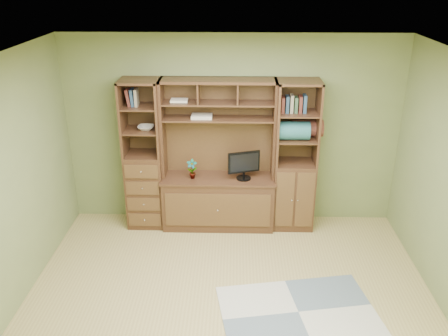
{
  "coord_description": "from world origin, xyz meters",
  "views": [
    {
      "loc": [
        0.05,
        -4.09,
        3.37
      ],
      "look_at": [
        -0.09,
        1.2,
        1.1
      ],
      "focal_mm": 38.0,
      "sensor_mm": 36.0,
      "label": 1
    }
  ],
  "objects_px": {
    "center_hutch": "(218,157)",
    "left_tower": "(144,155)",
    "monitor": "(244,160)",
    "right_tower": "(295,157)"
  },
  "relations": [
    {
      "from": "right_tower",
      "to": "monitor",
      "type": "relative_size",
      "value": 3.83
    },
    {
      "from": "monitor",
      "to": "left_tower",
      "type": "bearing_deg",
      "value": 158.88
    },
    {
      "from": "center_hutch",
      "to": "monitor",
      "type": "relative_size",
      "value": 3.83
    },
    {
      "from": "right_tower",
      "to": "center_hutch",
      "type": "bearing_deg",
      "value": -177.77
    },
    {
      "from": "monitor",
      "to": "right_tower",
      "type": "bearing_deg",
      "value": -11.65
    },
    {
      "from": "monitor",
      "to": "center_hutch",
      "type": "bearing_deg",
      "value": 156.24
    },
    {
      "from": "center_hutch",
      "to": "right_tower",
      "type": "distance_m",
      "value": 1.03
    },
    {
      "from": "center_hutch",
      "to": "left_tower",
      "type": "distance_m",
      "value": 1.0
    },
    {
      "from": "center_hutch",
      "to": "left_tower",
      "type": "relative_size",
      "value": 1.0
    },
    {
      "from": "center_hutch",
      "to": "left_tower",
      "type": "bearing_deg",
      "value": 177.71
    }
  ]
}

